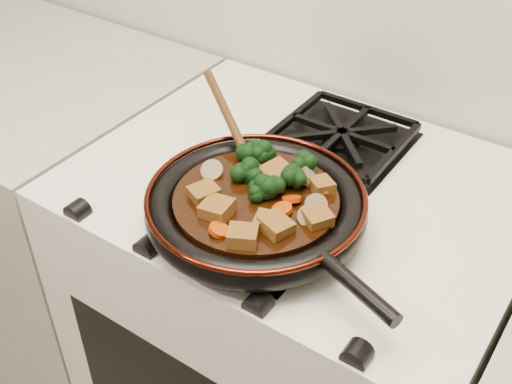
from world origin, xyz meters
The scene contains 31 objects.
stove centered at (0.00, 1.69, 0.45)m, with size 0.76×0.60×0.90m, color white.
burner_grate_front centered at (0.00, 1.55, 0.91)m, with size 0.23×0.23×0.03m, color black, non-canonical shape.
burner_grate_back centered at (0.00, 1.83, 0.91)m, with size 0.23×0.23×0.03m, color black, non-canonical shape.
skillet centered at (0.01, 1.54, 0.94)m, with size 0.45×0.34×0.05m.
braising_sauce centered at (0.00, 1.54, 0.95)m, with size 0.25×0.25×0.02m, color black.
tofu_cube_0 centered at (0.00, 1.60, 0.97)m, with size 0.04×0.04×0.02m, color brown.
tofu_cube_1 centered at (0.07, 1.50, 0.97)m, with size 0.04×0.04×0.02m, color brown.
tofu_cube_2 centered at (-0.06, 1.50, 0.97)m, with size 0.04×0.04×0.02m, color brown.
tofu_cube_3 centered at (0.11, 1.55, 0.97)m, with size 0.04×0.04×0.02m, color brown.
tofu_cube_4 centered at (0.04, 1.46, 0.97)m, with size 0.04×0.04×0.02m, color brown.
tofu_cube_5 centered at (-0.02, 1.48, 0.97)m, with size 0.04×0.04×0.02m, color brown.
tofu_cube_6 centered at (0.06, 1.50, 0.97)m, with size 0.04×0.03×0.02m, color brown.
tofu_cube_7 centered at (0.08, 1.62, 0.97)m, with size 0.04×0.03×0.02m, color brown.
broccoli_floret_0 centered at (0.03, 1.65, 0.97)m, with size 0.06×0.06×0.05m, color black, non-canonical shape.
broccoli_floret_1 centered at (-0.03, 1.57, 0.97)m, with size 0.06×0.06×0.05m, color black, non-canonical shape.
broccoli_floret_2 centered at (-0.06, 1.62, 0.97)m, with size 0.06×0.06×0.05m, color black, non-canonical shape.
broccoli_floret_3 centered at (-0.05, 1.63, 0.97)m, with size 0.06×0.06×0.05m, color black, non-canonical shape.
broccoli_floret_4 centered at (0.01, 1.55, 0.97)m, with size 0.06×0.06×0.05m, color black, non-canonical shape.
broccoli_floret_5 centered at (0.04, 1.60, 0.97)m, with size 0.06×0.06×0.05m, color black, non-canonical shape.
broccoli_floret_6 centered at (0.02, 1.56, 0.97)m, with size 0.06×0.06×0.05m, color black, non-canonical shape.
broccoli_floret_7 centered at (0.01, 1.56, 0.97)m, with size 0.06×0.06×0.05m, color black, non-canonical shape.
carrot_coin_0 centered at (0.05, 1.57, 0.96)m, with size 0.03×0.03×0.01m, color #B83605.
carrot_coin_1 centered at (0.05, 1.54, 0.96)m, with size 0.03×0.03×0.01m, color #B83605.
carrot_coin_2 centered at (0.01, 1.45, 0.96)m, with size 0.03×0.03×0.01m, color #B83605.
carrot_coin_3 centered at (0.08, 1.61, 0.96)m, with size 0.03×0.03×0.01m, color #B83605.
mushroom_slice_0 centered at (0.09, 1.57, 0.97)m, with size 0.03×0.03×0.01m, color olive.
mushroom_slice_1 centered at (0.05, 1.62, 0.97)m, with size 0.04×0.04×0.01m, color olive.
mushroom_slice_2 centered at (0.02, 1.63, 0.97)m, with size 0.03×0.03×0.01m, color olive.
mushroom_slice_3 centered at (-0.09, 1.56, 0.97)m, with size 0.04×0.04×0.01m, color olive.
mushroom_slice_4 centered at (0.10, 1.55, 0.97)m, with size 0.03×0.03×0.01m, color olive.
wooden_spoon centered at (-0.08, 1.63, 0.98)m, with size 0.14×0.10×0.23m.
Camera 1 is at (0.43, 0.92, 1.56)m, focal length 45.00 mm.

